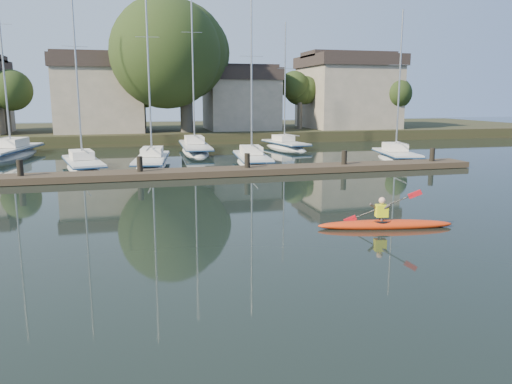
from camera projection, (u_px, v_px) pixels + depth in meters
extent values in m
plane|color=black|center=(258.00, 249.00, 14.60)|extent=(160.00, 160.00, 0.00)
ellipsoid|color=#CC4D0F|center=(385.00, 225.00, 16.93)|extent=(4.69, 1.47, 0.35)
cylinder|color=black|center=(381.00, 222.00, 16.90)|extent=(0.81, 0.81, 0.09)
imported|color=#312B2E|center=(382.00, 211.00, 16.83)|extent=(0.31, 0.41, 1.01)
cube|color=#D2D714|center=(382.00, 211.00, 16.82)|extent=(0.44, 0.36, 0.41)
sphere|color=#DDA28A|center=(382.00, 201.00, 16.76)|extent=(0.23, 0.23, 0.23)
cube|color=#3F3124|center=(195.00, 173.00, 27.89)|extent=(34.00, 2.00, 0.35)
cylinder|color=black|center=(21.00, 177.00, 25.68)|extent=(0.32, 0.32, 1.80)
cylinder|color=black|center=(140.00, 173.00, 27.14)|extent=(0.32, 0.32, 1.80)
cylinder|color=black|center=(247.00, 169.00, 28.60)|extent=(0.32, 0.32, 1.80)
cylinder|color=black|center=(344.00, 165.00, 30.06)|extent=(0.32, 0.32, 1.80)
cylinder|color=black|center=(432.00, 162.00, 31.51)|extent=(0.32, 0.32, 1.80)
ellipsoid|color=silver|center=(84.00, 174.00, 30.86)|extent=(3.46, 7.96, 1.73)
cube|color=silver|center=(83.00, 161.00, 30.71)|extent=(3.09, 6.58, 0.13)
cube|color=navy|center=(83.00, 162.00, 30.72)|extent=(3.19, 6.75, 0.07)
cube|color=silver|center=(82.00, 154.00, 31.05)|extent=(1.69, 2.38, 0.50)
cylinder|color=#9EA0A5|center=(76.00, 69.00, 29.87)|extent=(0.11, 0.11, 10.92)
cylinder|color=#9EA0A5|center=(85.00, 151.00, 29.55)|extent=(0.68, 2.89, 0.07)
cylinder|color=#9EA0A5|center=(75.00, 46.00, 29.62)|extent=(1.43, 0.33, 0.03)
ellipsoid|color=silver|center=(152.00, 170.00, 32.36)|extent=(3.08, 8.53, 1.76)
cube|color=silver|center=(152.00, 157.00, 32.21)|extent=(2.78, 7.03, 0.13)
cube|color=navy|center=(152.00, 159.00, 32.22)|extent=(2.88, 7.21, 0.07)
cube|color=silver|center=(152.00, 151.00, 32.63)|extent=(1.61, 2.49, 0.51)
cylinder|color=#9EA0A5|center=(148.00, 61.00, 31.30)|extent=(0.11, 0.11, 12.05)
cylinder|color=#9EA0A5|center=(149.00, 148.00, 30.84)|extent=(0.51, 3.15, 0.07)
cylinder|color=#9EA0A5|center=(147.00, 37.00, 31.03)|extent=(1.47, 0.23, 0.03)
ellipsoid|color=silver|center=(252.00, 168.00, 33.24)|extent=(2.68, 7.64, 1.78)
cube|color=silver|center=(252.00, 156.00, 33.08)|extent=(2.46, 6.29, 0.13)
cube|color=navy|center=(252.00, 157.00, 33.10)|extent=(2.55, 6.44, 0.07)
cube|color=silver|center=(251.00, 150.00, 33.46)|extent=(1.51, 2.21, 0.51)
cylinder|color=#9EA0A5|center=(252.00, 76.00, 32.32)|extent=(0.11, 0.11, 10.29)
cylinder|color=#9EA0A5|center=(255.00, 146.00, 31.85)|extent=(0.35, 2.84, 0.07)
cylinder|color=#9EA0A5|center=(251.00, 56.00, 32.09)|extent=(1.49, 0.17, 0.03)
ellipsoid|color=silver|center=(396.00, 165.00, 35.15)|extent=(3.28, 6.95, 1.82)
cube|color=silver|center=(397.00, 152.00, 34.98)|extent=(2.95, 5.75, 0.13)
cube|color=navy|center=(397.00, 153.00, 35.00)|extent=(3.06, 5.90, 0.08)
cube|color=silver|center=(395.00, 147.00, 35.31)|extent=(1.68, 2.10, 0.53)
cylinder|color=#9EA0A5|center=(399.00, 82.00, 34.27)|extent=(0.11, 0.11, 9.56)
cylinder|color=#9EA0A5|center=(402.00, 143.00, 33.86)|extent=(0.58, 2.51, 0.08)
cylinder|color=#9EA0A5|center=(400.00, 65.00, 34.05)|extent=(1.50, 0.33, 0.03)
ellipsoid|color=silver|center=(11.00, 162.00, 37.04)|extent=(4.07, 10.08, 2.08)
cube|color=silver|center=(9.00, 149.00, 36.85)|extent=(3.64, 8.33, 0.15)
cube|color=navy|center=(9.00, 150.00, 36.87)|extent=(3.76, 8.53, 0.09)
cube|color=silver|center=(12.00, 142.00, 37.36)|extent=(2.01, 2.99, 0.60)
cylinder|color=#9EA0A5|center=(2.00, 49.00, 35.79)|extent=(0.13, 0.13, 14.20)
ellipsoid|color=silver|center=(195.00, 156.00, 40.42)|extent=(2.49, 10.11, 1.91)
cube|color=silver|center=(195.00, 145.00, 40.25)|extent=(2.32, 8.30, 0.14)
cube|color=navy|center=(195.00, 146.00, 40.27)|extent=(2.41, 8.50, 0.08)
cube|color=silver|center=(194.00, 140.00, 40.76)|extent=(1.51, 2.86, 0.55)
cylinder|color=#9EA0A5|center=(193.00, 55.00, 39.21)|extent=(0.12, 0.12, 14.05)
cylinder|color=#9EA0A5|center=(196.00, 136.00, 38.65)|extent=(0.23, 3.81, 0.08)
cylinder|color=#9EA0A5|center=(192.00, 32.00, 38.89)|extent=(1.61, 0.09, 0.03)
ellipsoid|color=silver|center=(285.00, 152.00, 43.20)|extent=(3.05, 7.44, 1.72)
cube|color=silver|center=(285.00, 142.00, 43.05)|extent=(2.75, 6.14, 0.13)
cube|color=navy|center=(285.00, 143.00, 43.06)|extent=(2.85, 6.29, 0.07)
cube|color=silver|center=(283.00, 138.00, 43.37)|extent=(1.58, 2.20, 0.50)
cylinder|color=#9EA0A5|center=(285.00, 83.00, 42.30)|extent=(0.11, 0.11, 9.93)
cylinder|color=#9EA0A5|center=(291.00, 135.00, 41.94)|extent=(0.52, 2.72, 0.07)
cylinder|color=#9EA0A5|center=(285.00, 69.00, 42.07)|extent=(1.43, 0.26, 0.03)
cube|color=#252C16|center=(160.00, 131.00, 56.38)|extent=(90.00, 24.00, 1.00)
cube|color=#A69684|center=(101.00, 100.00, 48.55)|extent=(8.00, 8.00, 6.00)
cube|color=#2F2522|center=(98.00, 62.00, 47.87)|extent=(8.40, 8.40, 1.20)
cube|color=#A69684|center=(241.00, 105.00, 52.04)|extent=(7.00, 7.00, 5.00)
cube|color=#2F2522|center=(241.00, 75.00, 51.46)|extent=(7.35, 7.35, 1.20)
cube|color=#A69684|center=(347.00, 98.00, 54.82)|extent=(9.00, 9.00, 6.50)
cube|color=#2F2522|center=(348.00, 62.00, 54.09)|extent=(9.45, 9.45, 1.20)
cylinder|color=#4A453B|center=(186.00, 106.00, 47.73)|extent=(1.20, 1.20, 5.00)
sphere|color=#203113|center=(185.00, 52.00, 46.79)|extent=(8.50, 8.50, 8.50)
cylinder|color=#4A453B|center=(8.00, 118.00, 44.98)|extent=(0.48, 0.48, 3.00)
sphere|color=#203113|center=(5.00, 89.00, 44.51)|extent=(3.40, 3.40, 3.40)
cylinder|color=#4A453B|center=(144.00, 118.00, 47.44)|extent=(0.38, 0.38, 2.80)
sphere|color=#203113|center=(143.00, 94.00, 47.03)|extent=(2.72, 2.72, 2.72)
cylinder|color=#4A453B|center=(300.00, 114.00, 52.25)|extent=(0.50, 0.50, 3.20)
sphere|color=#203113|center=(300.00, 88.00, 51.75)|extent=(3.57, 3.57, 3.57)
cylinder|color=#4A453B|center=(393.00, 116.00, 53.31)|extent=(0.41, 0.41, 2.60)
sphere|color=#203113|center=(394.00, 96.00, 52.90)|extent=(2.89, 2.89, 2.89)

